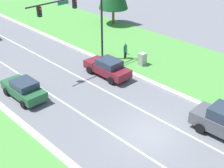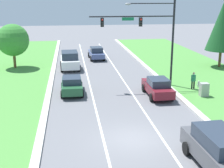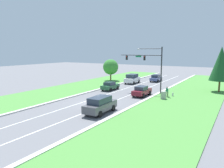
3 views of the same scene
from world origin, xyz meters
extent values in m
plane|color=slate|center=(0.00, 0.00, 0.00)|extent=(160.00, 160.00, 0.00)
cube|color=beige|center=(5.65, 0.00, 0.07)|extent=(0.50, 90.00, 0.15)
cube|color=white|center=(-1.80, 0.00, 0.00)|extent=(0.14, 81.00, 0.01)
cube|color=white|center=(1.80, 0.00, 0.00)|extent=(0.14, 81.00, 0.01)
cylinder|color=black|center=(6.03, 11.21, 4.08)|extent=(0.20, 0.20, 8.16)
cube|color=#147042|center=(1.71, 11.21, 6.47)|extent=(1.10, 0.04, 0.28)
cube|color=black|center=(2.89, 11.21, 6.19)|extent=(0.28, 0.32, 0.80)
sphere|color=red|center=(2.89, 11.04, 6.42)|extent=(0.16, 0.16, 0.16)
sphere|color=#2D2D2D|center=(2.89, 11.04, 6.19)|extent=(0.16, 0.16, 0.16)
sphere|color=#2D2D2D|center=(2.89, 11.04, 5.96)|extent=(0.16, 0.16, 0.16)
cube|color=black|center=(-0.65, 11.21, 6.19)|extent=(0.28, 0.32, 0.80)
sphere|color=red|center=(-0.65, 11.04, 6.42)|extent=(0.16, 0.16, 0.16)
sphere|color=#2D2D2D|center=(-0.65, 11.04, 6.19)|extent=(0.16, 0.16, 0.16)
sphere|color=#2D2D2D|center=(-0.65, 11.04, 5.96)|extent=(0.16, 0.16, 0.16)
cube|color=maroon|center=(3.82, 8.15, 0.71)|extent=(1.79, 4.61, 0.70)
cube|color=#283342|center=(3.82, 7.88, 1.36)|extent=(1.60, 2.08, 0.61)
cylinder|color=black|center=(4.69, 9.58, 0.35)|extent=(0.24, 0.71, 0.71)
cylinder|color=black|center=(2.96, 9.59, 0.35)|extent=(0.24, 0.71, 0.71)
cylinder|color=black|center=(4.68, 6.72, 0.35)|extent=(0.24, 0.71, 0.71)
cylinder|color=black|center=(2.95, 6.73, 0.35)|extent=(0.24, 0.71, 0.71)
cube|color=#235633|center=(-3.56, 10.06, 0.67)|extent=(1.78, 4.30, 0.69)
cube|color=#283342|center=(-3.56, 9.80, 1.30)|extent=(1.60, 1.93, 0.55)
cylinder|color=black|center=(-2.69, 11.39, 0.33)|extent=(0.24, 0.65, 0.65)
cylinder|color=black|center=(-4.43, 11.39, 0.33)|extent=(0.24, 0.65, 0.65)
cylinder|color=black|center=(-2.69, 8.72, 0.33)|extent=(0.24, 0.65, 0.65)
cylinder|color=black|center=(-4.43, 8.72, 0.33)|extent=(0.24, 0.65, 0.65)
cylinder|color=black|center=(4.40, -2.26, 0.37)|extent=(0.26, 0.75, 0.75)
cylinder|color=black|center=(2.53, -2.32, 0.37)|extent=(0.26, 0.75, 0.75)
cube|color=#9E9E99|center=(7.76, 7.38, 0.62)|extent=(0.70, 0.60, 1.25)
cylinder|color=black|center=(7.53, 9.51, 0.42)|extent=(0.14, 0.14, 0.84)
cylinder|color=black|center=(7.78, 9.60, 0.42)|extent=(0.14, 0.14, 0.84)
cube|color=#287556|center=(7.65, 9.55, 1.14)|extent=(0.43, 0.34, 0.60)
sphere|color=tan|center=(7.65, 9.55, 1.58)|extent=(0.22, 0.22, 0.22)
cylinder|color=#B7B7BC|center=(8.47, 10.15, 0.28)|extent=(0.20, 0.20, 0.55)
sphere|color=#B7B7BC|center=(8.47, 10.15, 0.61)|extent=(0.18, 0.18, 0.18)
cylinder|color=#B7B7BC|center=(8.35, 10.15, 0.30)|extent=(0.10, 0.09, 0.09)
cylinder|color=#B7B7BC|center=(8.59, 10.15, 0.30)|extent=(0.10, 0.09, 0.09)
cylinder|color=brown|center=(14.61, 18.38, 1.06)|extent=(0.32, 0.32, 2.13)
camera|label=1|loc=(-13.49, -10.27, 13.18)|focal=50.00mm
camera|label=2|loc=(-3.65, -17.12, 8.40)|focal=50.00mm
camera|label=3|loc=(17.96, -25.22, 7.56)|focal=35.00mm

